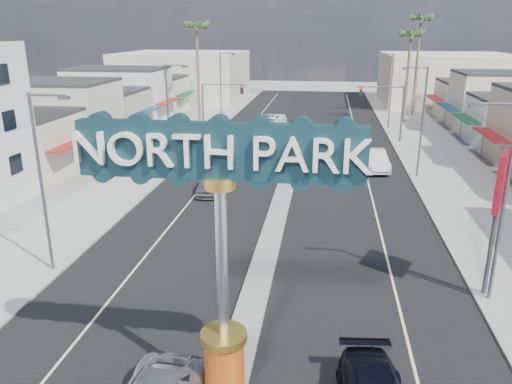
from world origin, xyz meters
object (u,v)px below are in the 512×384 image
(streetlight_l_mid, at_px, (170,111))
(car_parked_right, at_px, (374,160))
(car_parked_left, at_px, (210,183))
(palm_left_far, at_px, (196,31))
(bank_pylon_sign, at_px, (500,189))
(palm_right_far, at_px, (421,24))
(city_bus, at_px, (263,136))
(streetlight_l_far, at_px, (222,84))
(streetlight_r_far, at_px, (390,87))
(streetlight_r_near, at_px, (501,195))
(gateway_sign, at_px, (221,236))
(traffic_signal_right, at_px, (386,102))
(streetlight_l_near, at_px, (43,176))
(traffic_signal_left, at_px, (218,99))
(palm_right_mid, at_px, (411,39))
(streetlight_r_mid, at_px, (421,117))

(streetlight_l_mid, distance_m, car_parked_right, 18.24)
(car_parked_left, bearing_deg, palm_left_far, 100.68)
(palm_left_far, distance_m, bank_pylon_sign, 46.46)
(palm_right_far, bearing_deg, streetlight_l_mid, -128.48)
(streetlight_l_mid, distance_m, city_bus, 10.96)
(streetlight_l_mid, bearing_deg, bank_pylon_sign, -43.10)
(palm_left_far, bearing_deg, palm_right_far, 23.20)
(streetlight_l_far, distance_m, car_parked_left, 29.12)
(streetlight_r_far, bearing_deg, streetlight_r_near, -90.00)
(palm_right_far, distance_m, city_bus, 32.40)
(gateway_sign, height_order, traffic_signal_right, gateway_sign)
(traffic_signal_right, xyz_separation_m, streetlight_l_far, (-19.62, 8.01, 0.79))
(streetlight_l_near, xyz_separation_m, car_parked_left, (4.93, 13.63, -4.32))
(traffic_signal_right, height_order, streetlight_r_near, streetlight_r_near)
(palm_left_far, height_order, bank_pylon_sign, palm_left_far)
(gateway_sign, relative_size, traffic_signal_right, 1.53)
(streetlight_l_near, xyz_separation_m, car_parked_right, (17.65, 22.02, -4.17))
(streetlight_l_near, xyz_separation_m, streetlight_r_far, (20.87, 42.00, 0.00))
(car_parked_left, bearing_deg, streetlight_l_far, 94.67)
(traffic_signal_left, relative_size, bank_pylon_sign, 0.90)
(city_bus, bearing_deg, palm_right_mid, 55.23)
(traffic_signal_right, height_order, palm_left_far, palm_left_far)
(traffic_signal_right, height_order, bank_pylon_sign, bank_pylon_sign)
(streetlight_l_mid, distance_m, streetlight_r_mid, 20.87)
(streetlight_r_far, distance_m, palm_right_mid, 7.30)
(streetlight_l_mid, bearing_deg, traffic_signal_left, 84.90)
(palm_right_mid, bearing_deg, gateway_sign, -103.53)
(streetlight_l_mid, distance_m, palm_right_mid, 35.44)
(palm_right_mid, distance_m, palm_right_far, 6.57)
(traffic_signal_left, relative_size, palm_left_far, 0.46)
(streetlight_r_mid, height_order, palm_right_mid, palm_right_mid)
(streetlight_l_mid, relative_size, car_parked_left, 2.05)
(palm_right_mid, bearing_deg, streetlight_r_near, -93.19)
(gateway_sign, relative_size, palm_left_far, 0.70)
(streetlight_r_mid, bearing_deg, streetlight_l_far, 133.48)
(traffic_signal_right, bearing_deg, streetlight_r_mid, -84.90)
(streetlight_l_mid, relative_size, streetlight_r_near, 1.00)
(streetlight_l_far, relative_size, city_bus, 0.80)
(streetlight_l_near, bearing_deg, car_parked_left, 70.10)
(streetlight_r_far, relative_size, palm_left_far, 0.69)
(traffic_signal_right, height_order, palm_right_far, palm_right_far)
(city_bus, bearing_deg, streetlight_l_far, 122.92)
(traffic_signal_right, xyz_separation_m, palm_right_far, (5.82, 18.01, 8.11))
(gateway_sign, distance_m, streetlight_r_mid, 29.91)
(streetlight_r_far, bearing_deg, bank_pylon_sign, -89.92)
(streetlight_r_near, distance_m, streetlight_r_mid, 20.00)
(streetlight_r_far, bearing_deg, palm_right_mid, 57.31)
(streetlight_r_near, distance_m, streetlight_r_far, 42.00)
(traffic_signal_left, bearing_deg, palm_left_far, 122.43)
(streetlight_l_mid, relative_size, streetlight_r_far, 1.00)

